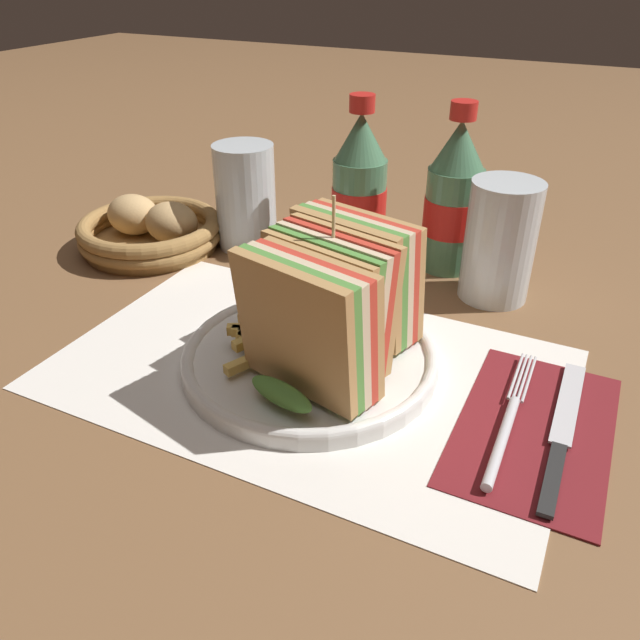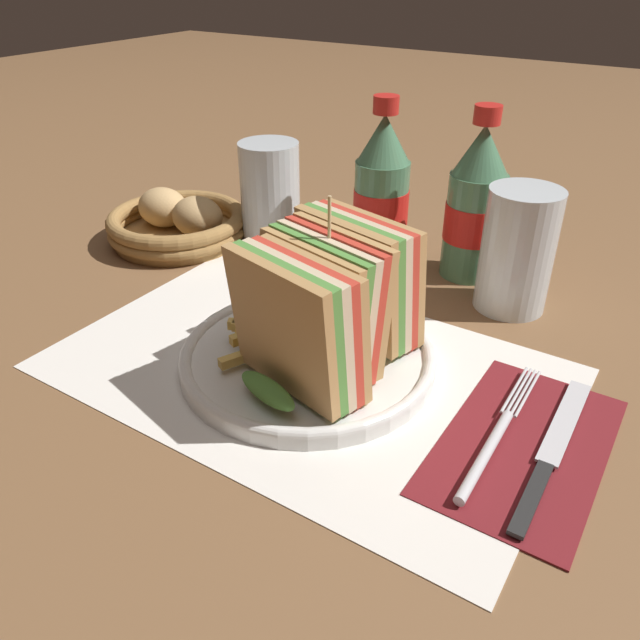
# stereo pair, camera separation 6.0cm
# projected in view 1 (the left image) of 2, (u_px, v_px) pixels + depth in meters

# --- Properties ---
(ground_plane) EXTENTS (4.00, 4.00, 0.00)m
(ground_plane) POSITION_uv_depth(u_px,v_px,m) (297.00, 362.00, 0.61)
(ground_plane) COLOR brown
(placemat) EXTENTS (0.48, 0.30, 0.00)m
(placemat) POSITION_uv_depth(u_px,v_px,m) (308.00, 369.00, 0.60)
(placemat) COLOR silver
(placemat) RESTS_ON ground_plane
(plate_main) EXTENTS (0.25, 0.25, 0.02)m
(plate_main) POSITION_uv_depth(u_px,v_px,m) (311.00, 356.00, 0.60)
(plate_main) COLOR white
(plate_main) RESTS_ON ground_plane
(club_sandwich) EXTENTS (0.13, 0.20, 0.16)m
(club_sandwich) POSITION_uv_depth(u_px,v_px,m) (332.00, 302.00, 0.55)
(club_sandwich) COLOR tan
(club_sandwich) RESTS_ON plate_main
(fries_pile) EXTENTS (0.09, 0.11, 0.02)m
(fries_pile) POSITION_uv_depth(u_px,v_px,m) (265.00, 338.00, 0.59)
(fries_pile) COLOR #E0B756
(fries_pile) RESTS_ON plate_main
(ketchup_blob) EXTENTS (0.04, 0.03, 0.01)m
(ketchup_blob) POSITION_uv_depth(u_px,v_px,m) (270.00, 326.00, 0.62)
(ketchup_blob) COLOR maroon
(ketchup_blob) RESTS_ON plate_main
(napkin) EXTENTS (0.12, 0.21, 0.00)m
(napkin) POSITION_uv_depth(u_px,v_px,m) (535.00, 426.00, 0.53)
(napkin) COLOR maroon
(napkin) RESTS_ON ground_plane
(fork) EXTENTS (0.02, 0.19, 0.01)m
(fork) POSITION_uv_depth(u_px,v_px,m) (506.00, 426.00, 0.52)
(fork) COLOR silver
(fork) RESTS_ON napkin
(knife) EXTENTS (0.02, 0.20, 0.00)m
(knife) POSITION_uv_depth(u_px,v_px,m) (562.00, 432.00, 0.51)
(knife) COLOR black
(knife) RESTS_ON napkin
(coke_bottle_near) EXTENTS (0.07, 0.07, 0.20)m
(coke_bottle_near) POSITION_uv_depth(u_px,v_px,m) (359.00, 191.00, 0.78)
(coke_bottle_near) COLOR #4C7F5B
(coke_bottle_near) RESTS_ON ground_plane
(coke_bottle_far) EXTENTS (0.07, 0.07, 0.20)m
(coke_bottle_far) POSITION_uv_depth(u_px,v_px,m) (453.00, 201.00, 0.75)
(coke_bottle_far) COLOR #4C7F5B
(coke_bottle_far) RESTS_ON ground_plane
(glass_near) EXTENTS (0.08, 0.08, 0.14)m
(glass_near) POSITION_uv_depth(u_px,v_px,m) (500.00, 241.00, 0.69)
(glass_near) COLOR silver
(glass_near) RESTS_ON ground_plane
(glass_far) EXTENTS (0.08, 0.08, 0.14)m
(glass_far) POSITION_uv_depth(u_px,v_px,m) (246.00, 204.00, 0.82)
(glass_far) COLOR silver
(glass_far) RESTS_ON ground_plane
(bread_basket) EXTENTS (0.19, 0.19, 0.07)m
(bread_basket) POSITION_uv_depth(u_px,v_px,m) (151.00, 230.00, 0.83)
(bread_basket) COLOR olive
(bread_basket) RESTS_ON ground_plane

